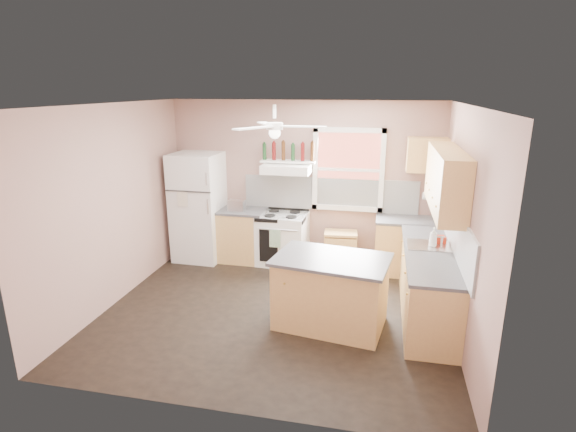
% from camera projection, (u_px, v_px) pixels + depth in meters
% --- Properties ---
extents(floor, '(4.50, 4.50, 0.00)m').
position_uv_depth(floor, '(276.00, 311.00, 6.04)').
color(floor, black).
rests_on(floor, ground).
extents(ceiling, '(4.50, 4.50, 0.00)m').
position_uv_depth(ceiling, '(274.00, 105.00, 5.29)').
color(ceiling, white).
rests_on(ceiling, ground).
extents(wall_back, '(4.50, 0.05, 2.70)m').
position_uv_depth(wall_back, '(303.00, 182.00, 7.57)').
color(wall_back, '#906C61').
rests_on(wall_back, ground).
extents(wall_right, '(0.05, 4.00, 2.70)m').
position_uv_depth(wall_right, '(465.00, 226.00, 5.22)').
color(wall_right, '#906C61').
rests_on(wall_right, ground).
extents(wall_left, '(0.05, 4.00, 2.70)m').
position_uv_depth(wall_left, '(113.00, 205.00, 6.12)').
color(wall_left, '#906C61').
rests_on(wall_left, ground).
extents(backsplash_back, '(2.90, 0.03, 0.55)m').
position_uv_depth(backsplash_back, '(329.00, 194.00, 7.49)').
color(backsplash_back, white).
rests_on(backsplash_back, wall_back).
extents(backsplash_right, '(0.03, 2.60, 0.55)m').
position_uv_depth(backsplash_right, '(456.00, 232.00, 5.55)').
color(backsplash_right, white).
rests_on(backsplash_right, wall_right).
extents(window_view, '(1.00, 0.02, 1.20)m').
position_uv_depth(window_view, '(348.00, 170.00, 7.31)').
color(window_view, brown).
rests_on(window_view, wall_back).
extents(window_frame, '(1.16, 0.07, 1.36)m').
position_uv_depth(window_frame, '(348.00, 170.00, 7.29)').
color(window_frame, white).
rests_on(window_frame, wall_back).
extents(refrigerator, '(0.80, 0.78, 1.84)m').
position_uv_depth(refrigerator, '(199.00, 207.00, 7.68)').
color(refrigerator, white).
rests_on(refrigerator, floor).
extents(base_cabinet_left, '(0.90, 0.60, 0.86)m').
position_uv_depth(base_cabinet_left, '(239.00, 236.00, 7.73)').
color(base_cabinet_left, tan).
rests_on(base_cabinet_left, floor).
extents(counter_left, '(0.92, 0.62, 0.04)m').
position_uv_depth(counter_left, '(238.00, 211.00, 7.61)').
color(counter_left, '#404042').
rests_on(counter_left, base_cabinet_left).
extents(toaster, '(0.29, 0.18, 0.18)m').
position_uv_depth(toaster, '(237.00, 205.00, 7.51)').
color(toaster, silver).
rests_on(toaster, counter_left).
extents(stove, '(0.83, 0.68, 0.86)m').
position_uv_depth(stove, '(283.00, 239.00, 7.57)').
color(stove, white).
rests_on(stove, floor).
extents(range_hood, '(0.78, 0.50, 0.14)m').
position_uv_depth(range_hood, '(287.00, 169.00, 7.28)').
color(range_hood, white).
rests_on(range_hood, wall_back).
extents(bottle_shelf, '(0.90, 0.26, 0.03)m').
position_uv_depth(bottle_shelf, '(288.00, 161.00, 7.37)').
color(bottle_shelf, white).
rests_on(bottle_shelf, range_hood).
extents(cart, '(0.56, 0.40, 0.54)m').
position_uv_depth(cart, '(340.00, 251.00, 7.48)').
color(cart, tan).
rests_on(cart, floor).
extents(base_cabinet_corner, '(1.00, 0.60, 0.86)m').
position_uv_depth(base_cabinet_corner, '(407.00, 247.00, 7.17)').
color(base_cabinet_corner, tan).
rests_on(base_cabinet_corner, floor).
extents(base_cabinet_right, '(0.60, 2.20, 0.86)m').
position_uv_depth(base_cabinet_right, '(427.00, 285.00, 5.82)').
color(base_cabinet_right, tan).
rests_on(base_cabinet_right, floor).
extents(counter_corner, '(1.02, 0.62, 0.04)m').
position_uv_depth(counter_corner, '(409.00, 220.00, 7.05)').
color(counter_corner, '#404042').
rests_on(counter_corner, base_cabinet_corner).
extents(counter_right, '(0.62, 2.22, 0.04)m').
position_uv_depth(counter_right, '(430.00, 252.00, 5.70)').
color(counter_right, '#404042').
rests_on(counter_right, base_cabinet_right).
extents(sink, '(0.55, 0.45, 0.03)m').
position_uv_depth(sink, '(428.00, 246.00, 5.88)').
color(sink, silver).
rests_on(sink, counter_right).
extents(faucet, '(0.03, 0.03, 0.14)m').
position_uv_depth(faucet, '(442.00, 241.00, 5.83)').
color(faucet, silver).
rests_on(faucet, sink).
extents(upper_cabinet_right, '(0.33, 1.80, 0.76)m').
position_uv_depth(upper_cabinet_right, '(446.00, 180.00, 5.60)').
color(upper_cabinet_right, tan).
rests_on(upper_cabinet_right, wall_right).
extents(upper_cabinet_corner, '(0.60, 0.33, 0.52)m').
position_uv_depth(upper_cabinet_corner, '(427.00, 155.00, 6.85)').
color(upper_cabinet_corner, tan).
rests_on(upper_cabinet_corner, wall_back).
extents(paper_towel, '(0.26, 0.12, 0.12)m').
position_uv_depth(paper_towel, '(431.00, 196.00, 7.03)').
color(paper_towel, white).
rests_on(paper_towel, wall_back).
extents(island, '(1.41, 1.01, 0.86)m').
position_uv_depth(island, '(331.00, 293.00, 5.59)').
color(island, tan).
rests_on(island, floor).
extents(island_top, '(1.50, 1.10, 0.04)m').
position_uv_depth(island_top, '(332.00, 259.00, 5.46)').
color(island_top, '#404042').
rests_on(island_top, island).
extents(ceiling_fan_hub, '(0.20, 0.20, 0.08)m').
position_uv_depth(ceiling_fan_hub, '(275.00, 126.00, 5.36)').
color(ceiling_fan_hub, white).
rests_on(ceiling_fan_hub, ceiling).
extents(soap_bottle, '(0.11, 0.11, 0.26)m').
position_uv_depth(soap_bottle, '(433.00, 237.00, 5.80)').
color(soap_bottle, silver).
rests_on(soap_bottle, counter_right).
extents(red_caddy, '(0.21, 0.16, 0.10)m').
position_uv_depth(red_caddy, '(438.00, 240.00, 5.95)').
color(red_caddy, red).
rests_on(red_caddy, counter_right).
extents(wine_bottles, '(0.86, 0.06, 0.31)m').
position_uv_depth(wine_bottles, '(289.00, 152.00, 7.32)').
color(wine_bottles, '#143819').
rests_on(wine_bottles, bottle_shelf).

